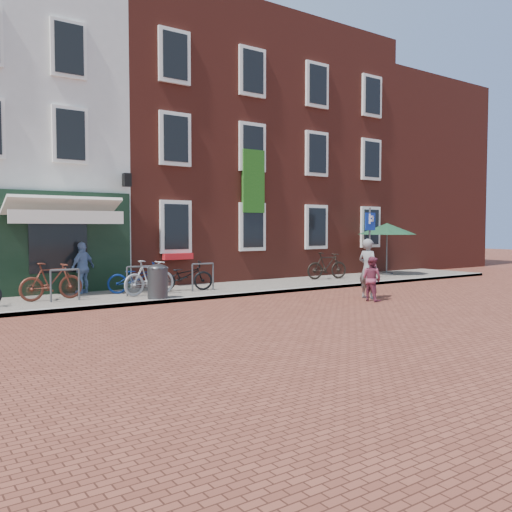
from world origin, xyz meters
TOP-DOWN VIEW (x-y plane):
  - ground at (0.00, 0.00)m, footprint 80.00×80.00m
  - sidewalk at (1.00, 1.50)m, footprint 24.00×3.00m
  - building_brick_mid at (2.00, 7.00)m, footprint 6.00×8.00m
  - building_brick_right at (8.00, 7.00)m, footprint 6.00×8.00m
  - filler_right at (14.50, 7.00)m, footprint 7.00×8.00m
  - litter_bin at (-1.37, 0.30)m, footprint 0.53×0.53m
  - parking_sign at (7.58, 1.19)m, footprint 0.50×0.07m
  - parasol at (9.24, 1.82)m, footprint 2.30×2.30m
  - woman at (3.74, -2.34)m, footprint 0.45×0.64m
  - boy at (3.46, -2.74)m, footprint 0.52×0.63m
  - cafe_person at (-2.61, 2.60)m, footprint 0.92×0.75m
  - bicycle_1 at (-3.73, 1.61)m, footprint 1.66×0.60m
  - bicycle_2 at (-1.34, 1.72)m, footprint 1.77×1.11m
  - bicycle_3 at (-1.22, 1.13)m, footprint 1.68×0.73m
  - bicycle_4 at (0.06, 1.53)m, footprint 1.77×1.14m
  - bicycle_5 at (5.98, 1.77)m, footprint 1.69×0.79m

SIDE VIEW (x-z plane):
  - ground at x=0.00m, z-range 0.00..0.00m
  - sidewalk at x=1.00m, z-range 0.00..0.10m
  - bicycle_2 at x=-1.34m, z-range 0.10..0.98m
  - bicycle_4 at x=0.06m, z-range 0.10..0.98m
  - bicycle_1 at x=-3.73m, z-range 0.10..1.08m
  - bicycle_3 at x=-1.22m, z-range 0.10..1.08m
  - bicycle_5 at x=5.98m, z-range 0.10..1.08m
  - boy at x=3.46m, z-range 0.00..1.20m
  - litter_bin at x=-1.37m, z-range 0.12..1.09m
  - woman at x=3.74m, z-range 0.00..1.66m
  - cafe_person at x=-2.61m, z-range 0.10..1.57m
  - parking_sign at x=7.58m, z-range 0.50..3.12m
  - parasol at x=9.24m, z-range 0.93..3.09m
  - filler_right at x=14.50m, z-range 0.00..9.00m
  - building_brick_mid at x=2.00m, z-range 0.00..10.00m
  - building_brick_right at x=8.00m, z-range 0.00..10.00m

